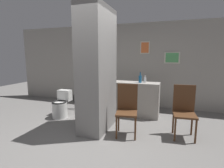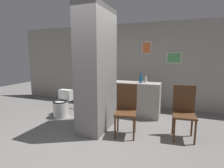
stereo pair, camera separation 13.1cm
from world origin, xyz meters
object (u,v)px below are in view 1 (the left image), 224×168
(chair_by_doorway, at_px, (184,109))
(bicycle, at_px, (99,100))
(bottle_tall, at_px, (140,79))
(toilet, at_px, (61,106))
(chair_near_pillar, at_px, (127,108))

(chair_by_doorway, relative_size, bicycle, 0.61)
(bicycle, relative_size, bottle_tall, 5.78)
(toilet, height_order, bottle_tall, bottle_tall)
(toilet, relative_size, chair_near_pillar, 0.67)
(chair_near_pillar, xyz_separation_m, chair_by_doorway, (1.10, 0.26, 0.00))
(toilet, bearing_deg, chair_by_doorway, -3.16)
(bicycle, distance_m, bottle_tall, 1.38)
(toilet, bearing_deg, bicycle, 45.61)
(chair_by_doorway, xyz_separation_m, bottle_tall, (-1.04, 0.89, 0.45))
(toilet, distance_m, chair_near_pillar, 1.96)
(toilet, xyz_separation_m, bicycle, (0.75, 0.77, 0.03))
(bottle_tall, bearing_deg, toilet, -159.75)
(chair_near_pillar, distance_m, bottle_tall, 1.23)
(toilet, bearing_deg, chair_near_pillar, -12.57)
(bicycle, height_order, bottle_tall, bottle_tall)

